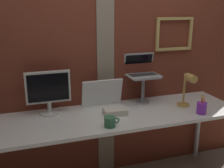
{
  "coord_description": "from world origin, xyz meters",
  "views": [
    {
      "loc": [
        -0.84,
        -1.99,
        1.69
      ],
      "look_at": [
        -0.11,
        0.19,
        1.03
      ],
      "focal_mm": 43.21,
      "sensor_mm": 36.0,
      "label": 1
    }
  ],
  "objects": [
    {
      "name": "pen_cup",
      "position": [
        0.61,
        -0.14,
        0.83
      ],
      "size": [
        0.09,
        0.09,
        0.18
      ],
      "color": "purple",
      "rests_on": "desk"
    },
    {
      "name": "monitor",
      "position": [
        -0.66,
        0.29,
        0.99
      ],
      "size": [
        0.39,
        0.18,
        0.38
      ],
      "color": "silver",
      "rests_on": "desk"
    },
    {
      "name": "paper_clutter_stack",
      "position": [
        -0.12,
        0.09,
        0.8
      ],
      "size": [
        0.21,
        0.15,
        0.05
      ],
      "primitive_type": "cube",
      "rotation": [
        0.0,
        0.0,
        -0.04
      ],
      "color": "silver",
      "rests_on": "desk"
    },
    {
      "name": "desk",
      "position": [
        -0.11,
        0.09,
        0.71
      ],
      "size": [
        2.29,
        0.65,
        0.78
      ],
      "color": "white",
      "rests_on": "ground_plane"
    },
    {
      "name": "brick_wall_back",
      "position": [
        0.0,
        0.48,
        1.18
      ],
      "size": [
        3.31,
        0.15,
        2.35
      ],
      "color": "brown",
      "rests_on": "ground_plane"
    },
    {
      "name": "laptop",
      "position": [
        0.24,
        0.36,
        1.1
      ],
      "size": [
        0.31,
        0.25,
        0.21
      ],
      "color": "#ADB2B7",
      "rests_on": "laptop_stand"
    },
    {
      "name": "laptop_stand",
      "position": [
        0.24,
        0.3,
        0.95
      ],
      "size": [
        0.28,
        0.22,
        0.27
      ],
      "color": "gray",
      "rests_on": "desk"
    },
    {
      "name": "whiteboard_panel",
      "position": [
        -0.17,
        0.33,
        0.91
      ],
      "size": [
        0.39,
        0.08,
        0.26
      ],
      "primitive_type": "cube",
      "rotation": [
        0.24,
        0.0,
        0.0
      ],
      "color": "white",
      "rests_on": "desk"
    },
    {
      "name": "coffee_mug",
      "position": [
        -0.24,
        -0.14,
        0.82
      ],
      "size": [
        0.13,
        0.09,
        0.08
      ],
      "color": "#33724C",
      "rests_on": "desk"
    },
    {
      "name": "desk_lamp",
      "position": [
        0.57,
        0.04,
        0.98
      ],
      "size": [
        0.12,
        0.2,
        0.33
      ],
      "color": "tan",
      "rests_on": "desk"
    }
  ]
}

